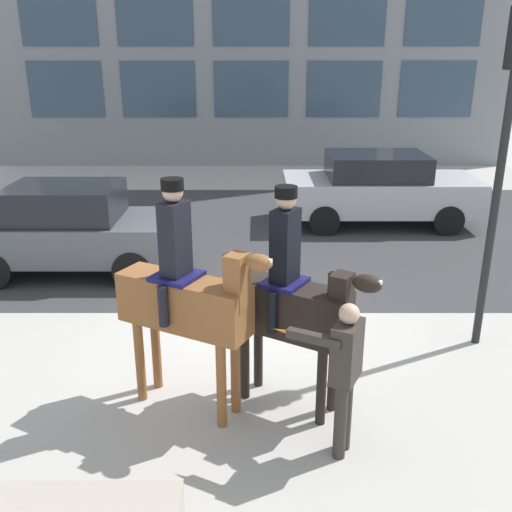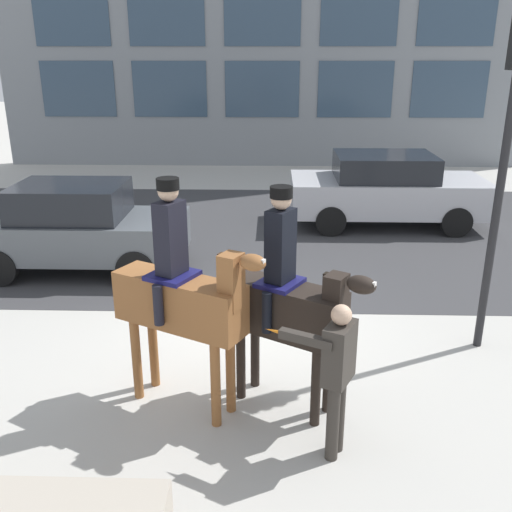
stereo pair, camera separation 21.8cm
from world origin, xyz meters
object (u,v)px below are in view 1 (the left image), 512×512
Objects in this scene: mounted_horse_lead at (184,297)px; street_car_near_lane at (69,229)px; mounted_horse_companion at (289,303)px; traffic_light at (503,134)px; pedestrian_bystander at (342,368)px; street_car_far_lane at (376,188)px.

mounted_horse_lead is 0.69× the size of street_car_near_lane.
street_car_near_lane is at bearing 162.65° from mounted_horse_companion.
street_car_near_lane is 0.89× the size of traffic_light.
pedestrian_bystander reaches higher than street_car_near_lane.
street_car_far_lane is (2.50, 7.46, -0.44)m from mounted_horse_companion.
pedestrian_bystander is 8.57m from street_car_far_lane.
mounted_horse_lead is 4.47m from traffic_light.
traffic_light is at bearing -87.73° from street_car_far_lane.
mounted_horse_companion is 7.88m from street_car_far_lane.
street_car_far_lane is at bearing 102.53° from mounted_horse_companion.
street_car_near_lane is (-3.78, 4.26, -0.46)m from mounted_horse_companion.
mounted_horse_lead is 0.60× the size of street_car_far_lane.
pedestrian_bystander is at bearing -133.91° from traffic_light.
mounted_horse_companion is (1.16, 0.04, -0.08)m from mounted_horse_lead.
street_car_far_lane is (3.66, 7.50, -0.52)m from mounted_horse_lead.
mounted_horse_lead is at bearing -147.15° from mounted_horse_companion.
pedestrian_bystander is 0.43× the size of street_car_near_lane.
mounted_horse_lead is at bearing -158.56° from traffic_light.
mounted_horse_lead is at bearing -58.61° from street_car_near_lane.
street_car_near_lane is at bearing 157.02° from traffic_light.
street_car_far_lane reaches higher than pedestrian_bystander.
mounted_horse_companion reaches higher than pedestrian_bystander.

